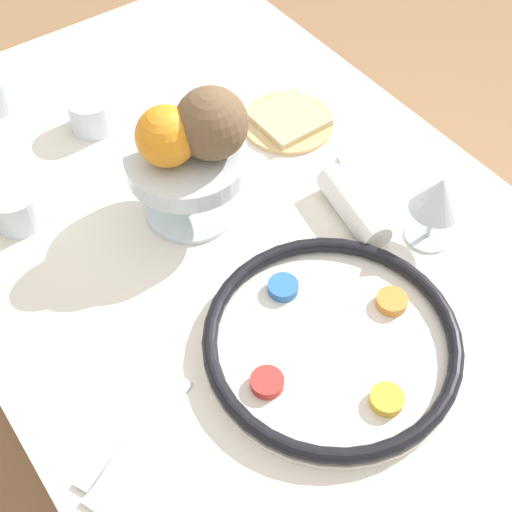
{
  "coord_description": "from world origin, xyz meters",
  "views": [
    {
      "loc": [
        -0.52,
        0.38,
        1.56
      ],
      "look_at": [
        -0.02,
        0.02,
        0.8
      ],
      "focal_mm": 50.0,
      "sensor_mm": 36.0,
      "label": 1
    }
  ],
  "objects_px": {
    "cup_mid": "(16,207)",
    "coconut": "(208,125)",
    "fruit_stand": "(187,170)",
    "bread_plate": "(288,121)",
    "orange_fruit": "(166,136)",
    "napkin_roll": "(353,207)",
    "seder_plate": "(332,341)",
    "wine_glass": "(439,197)",
    "cup_far": "(92,113)"
  },
  "relations": [
    {
      "from": "cup_mid",
      "to": "coconut",
      "type": "bearing_deg",
      "value": -121.56
    },
    {
      "from": "fruit_stand",
      "to": "coconut",
      "type": "distance_m",
      "value": 0.09
    },
    {
      "from": "fruit_stand",
      "to": "bread_plate",
      "type": "xyz_separation_m",
      "value": [
        0.07,
        -0.24,
        -0.08
      ]
    },
    {
      "from": "orange_fruit",
      "to": "fruit_stand",
      "type": "bearing_deg",
      "value": -98.17
    },
    {
      "from": "orange_fruit",
      "to": "napkin_roll",
      "type": "height_order",
      "value": "orange_fruit"
    },
    {
      "from": "seder_plate",
      "to": "bread_plate",
      "type": "bearing_deg",
      "value": -30.22
    },
    {
      "from": "coconut",
      "to": "bread_plate",
      "type": "xyz_separation_m",
      "value": [
        0.09,
        -0.21,
        -0.16
      ]
    },
    {
      "from": "bread_plate",
      "to": "cup_mid",
      "type": "height_order",
      "value": "cup_mid"
    },
    {
      "from": "orange_fruit",
      "to": "coconut",
      "type": "xyz_separation_m",
      "value": [
        -0.02,
        -0.05,
        0.01
      ]
    },
    {
      "from": "wine_glass",
      "to": "coconut",
      "type": "bearing_deg",
      "value": 44.55
    },
    {
      "from": "fruit_stand",
      "to": "coconut",
      "type": "height_order",
      "value": "coconut"
    },
    {
      "from": "orange_fruit",
      "to": "coconut",
      "type": "distance_m",
      "value": 0.06
    },
    {
      "from": "wine_glass",
      "to": "cup_mid",
      "type": "xyz_separation_m",
      "value": [
        0.38,
        0.47,
        -0.06
      ]
    },
    {
      "from": "napkin_roll",
      "to": "coconut",
      "type": "bearing_deg",
      "value": 49.57
    },
    {
      "from": "seder_plate",
      "to": "fruit_stand",
      "type": "distance_m",
      "value": 0.32
    },
    {
      "from": "napkin_roll",
      "to": "cup_far",
      "type": "distance_m",
      "value": 0.47
    },
    {
      "from": "coconut",
      "to": "napkin_roll",
      "type": "height_order",
      "value": "coconut"
    },
    {
      "from": "seder_plate",
      "to": "cup_far",
      "type": "bearing_deg",
      "value": 4.66
    },
    {
      "from": "napkin_roll",
      "to": "cup_far",
      "type": "height_order",
      "value": "cup_far"
    },
    {
      "from": "bread_plate",
      "to": "fruit_stand",
      "type": "bearing_deg",
      "value": 106.45
    },
    {
      "from": "seder_plate",
      "to": "wine_glass",
      "type": "xyz_separation_m",
      "value": [
        0.06,
        -0.24,
        0.07
      ]
    },
    {
      "from": "cup_far",
      "to": "seder_plate",
      "type": "bearing_deg",
      "value": -175.34
    },
    {
      "from": "coconut",
      "to": "bread_plate",
      "type": "relative_size",
      "value": 0.65
    },
    {
      "from": "napkin_roll",
      "to": "cup_mid",
      "type": "relative_size",
      "value": 1.98
    },
    {
      "from": "cup_mid",
      "to": "orange_fruit",
      "type": "bearing_deg",
      "value": -123.72
    },
    {
      "from": "wine_glass",
      "to": "bread_plate",
      "type": "xyz_separation_m",
      "value": [
        0.32,
        0.01,
        -0.08
      ]
    },
    {
      "from": "wine_glass",
      "to": "cup_mid",
      "type": "bearing_deg",
      "value": 51.15
    },
    {
      "from": "orange_fruit",
      "to": "cup_mid",
      "type": "bearing_deg",
      "value": 56.28
    },
    {
      "from": "fruit_stand",
      "to": "coconut",
      "type": "bearing_deg",
      "value": -123.24
    },
    {
      "from": "wine_glass",
      "to": "napkin_roll",
      "type": "distance_m",
      "value": 0.13
    },
    {
      "from": "napkin_roll",
      "to": "fruit_stand",
      "type": "bearing_deg",
      "value": 50.58
    },
    {
      "from": "fruit_stand",
      "to": "cup_far",
      "type": "bearing_deg",
      "value": 6.45
    },
    {
      "from": "fruit_stand",
      "to": "cup_far",
      "type": "relative_size",
      "value": 2.29
    },
    {
      "from": "coconut",
      "to": "napkin_roll",
      "type": "xyz_separation_m",
      "value": [
        -0.14,
        -0.16,
        -0.14
      ]
    },
    {
      "from": "wine_glass",
      "to": "fruit_stand",
      "type": "relative_size",
      "value": 0.68
    },
    {
      "from": "cup_far",
      "to": "cup_mid",
      "type": "bearing_deg",
      "value": 123.17
    },
    {
      "from": "napkin_roll",
      "to": "seder_plate",
      "type": "bearing_deg",
      "value": 132.65
    },
    {
      "from": "bread_plate",
      "to": "cup_mid",
      "type": "xyz_separation_m",
      "value": [
        0.06,
        0.46,
        0.02
      ]
    },
    {
      "from": "orange_fruit",
      "to": "napkin_roll",
      "type": "bearing_deg",
      "value": -126.62
    },
    {
      "from": "wine_glass",
      "to": "napkin_roll",
      "type": "relative_size",
      "value": 0.78
    },
    {
      "from": "cup_mid",
      "to": "wine_glass",
      "type": "bearing_deg",
      "value": -128.85
    },
    {
      "from": "fruit_stand",
      "to": "cup_far",
      "type": "height_order",
      "value": "fruit_stand"
    },
    {
      "from": "coconut",
      "to": "bread_plate",
      "type": "bearing_deg",
      "value": -67.01
    },
    {
      "from": "orange_fruit",
      "to": "cup_far",
      "type": "relative_size",
      "value": 1.11
    },
    {
      "from": "seder_plate",
      "to": "bread_plate",
      "type": "relative_size",
      "value": 2.16
    },
    {
      "from": "bread_plate",
      "to": "cup_mid",
      "type": "distance_m",
      "value": 0.46
    },
    {
      "from": "seder_plate",
      "to": "wine_glass",
      "type": "bearing_deg",
      "value": -75.04
    },
    {
      "from": "bread_plate",
      "to": "seder_plate",
      "type": "bearing_deg",
      "value": 149.78
    },
    {
      "from": "coconut",
      "to": "napkin_roll",
      "type": "distance_m",
      "value": 0.25
    },
    {
      "from": "seder_plate",
      "to": "cup_mid",
      "type": "height_order",
      "value": "cup_mid"
    }
  ]
}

